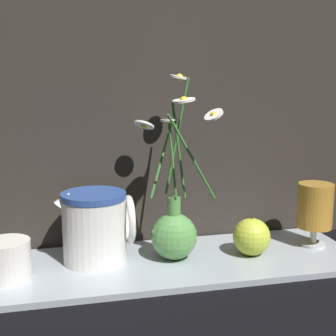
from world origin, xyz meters
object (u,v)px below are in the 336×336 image
(vase_with_flowers, at_px, (174,227))
(ceramic_pitcher, at_px, (96,224))
(orange_fruit, at_px, (252,237))
(yellow_mug, at_px, (6,260))
(tea_glass, at_px, (315,207))

(vase_with_flowers, relative_size, ceramic_pitcher, 2.42)
(vase_with_flowers, distance_m, orange_fruit, 0.16)
(yellow_mug, height_order, ceramic_pitcher, ceramic_pitcher)
(vase_with_flowers, relative_size, tea_glass, 2.66)
(ceramic_pitcher, relative_size, orange_fruit, 1.78)
(orange_fruit, bearing_deg, tea_glass, 7.05)
(vase_with_flowers, height_order, yellow_mug, vase_with_flowers)
(ceramic_pitcher, bearing_deg, vase_with_flowers, -9.01)
(yellow_mug, relative_size, ceramic_pitcher, 0.61)
(vase_with_flowers, xyz_separation_m, orange_fruit, (0.16, -0.02, -0.03))
(vase_with_flowers, xyz_separation_m, tea_glass, (0.31, 0.00, 0.02))
(orange_fruit, bearing_deg, vase_with_flowers, 174.35)
(yellow_mug, bearing_deg, ceramic_pitcher, 17.69)
(yellow_mug, distance_m, ceramic_pitcher, 0.18)
(yellow_mug, xyz_separation_m, orange_fruit, (0.48, 0.01, 0.00))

